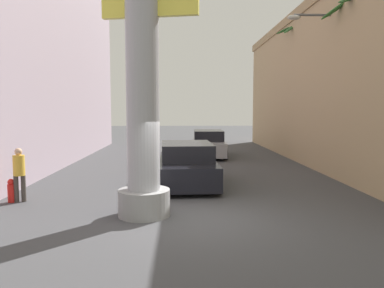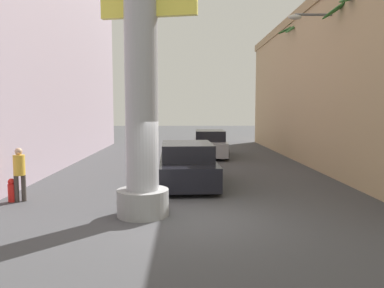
# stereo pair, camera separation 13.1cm
# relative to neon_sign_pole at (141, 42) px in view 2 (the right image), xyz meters

# --- Properties ---
(ground_plane) EXTENTS (86.87, 86.87, 0.00)m
(ground_plane) POSITION_rel_neon_sign_pole_xyz_m (1.37, 9.49, -4.53)
(ground_plane) COLOR #424244
(building_right) EXTENTS (8.02, 24.77, 8.13)m
(building_right) POSITION_rel_neon_sign_pole_xyz_m (11.08, 9.91, -0.45)
(building_right) COLOR tan
(building_right) RESTS_ON ground
(neon_sign_pole) EXTENTS (2.84, 1.37, 10.41)m
(neon_sign_pole) POSITION_rel_neon_sign_pole_xyz_m (0.00, 0.00, 0.00)
(neon_sign_pole) COLOR #9E9EA3
(neon_sign_pole) RESTS_ON ground
(street_lamp) EXTENTS (2.22, 0.28, 6.81)m
(street_lamp) POSITION_rel_neon_sign_pole_xyz_m (7.15, 5.84, -0.41)
(street_lamp) COLOR #59595E
(street_lamp) RESTS_ON ground
(car_lead) EXTENTS (2.28, 4.91, 1.56)m
(car_lead) POSITION_rel_neon_sign_pole_xyz_m (1.20, 4.11, -3.79)
(car_lead) COLOR black
(car_lead) RESTS_ON ground
(car_far) EXTENTS (2.06, 4.67, 1.56)m
(car_far) POSITION_rel_neon_sign_pole_xyz_m (2.62, 12.33, -3.79)
(car_far) COLOR black
(car_far) RESTS_ON ground
(palm_tree_mid_right) EXTENTS (2.53, 2.66, 7.70)m
(palm_tree_mid_right) POSITION_rel_neon_sign_pole_xyz_m (7.59, 11.50, 0.17)
(palm_tree_mid_right) COLOR brown
(palm_tree_mid_right) RESTS_ON ground
(palm_tree_near_right) EXTENTS (2.58, 2.68, 7.10)m
(palm_tree_near_right) POSITION_rel_neon_sign_pole_xyz_m (7.61, 4.48, -0.33)
(palm_tree_near_right) COLOR brown
(palm_tree_near_right) RESTS_ON ground
(pedestrian_curb_left) EXTENTS (0.44, 0.44, 1.65)m
(pedestrian_curb_left) POSITION_rel_neon_sign_pole_xyz_m (-3.91, 1.57, -3.56)
(pedestrian_curb_left) COLOR #3F3833
(pedestrian_curb_left) RESTS_ON ground
(fire_hydrant) EXTENTS (0.22, 0.22, 0.72)m
(fire_hydrant) POSITION_rel_neon_sign_pole_xyz_m (-4.16, 1.55, -4.17)
(fire_hydrant) COLOR red
(fire_hydrant) RESTS_ON ground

